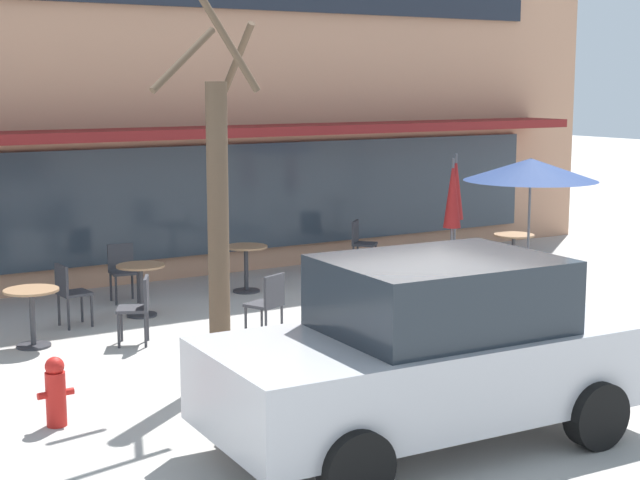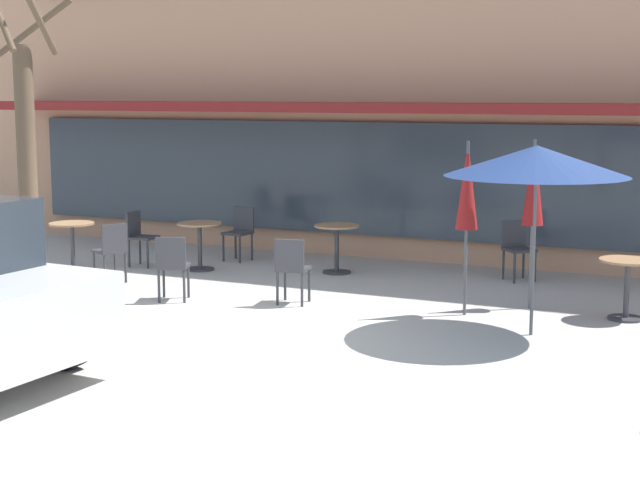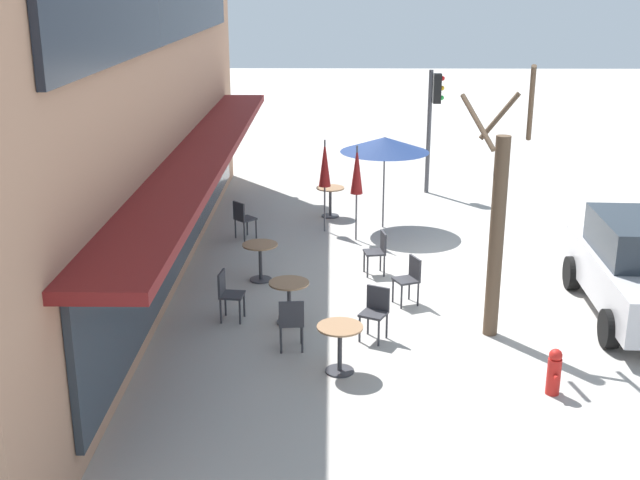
# 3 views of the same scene
# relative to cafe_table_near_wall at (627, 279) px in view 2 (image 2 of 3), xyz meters

# --- Properties ---
(ground_plane) EXTENTS (80.00, 80.00, 0.00)m
(ground_plane) POSITION_rel_cafe_table_near_wall_xyz_m (-4.34, -3.03, -0.52)
(ground_plane) COLOR #ADA8A0
(building_facade) EXTENTS (17.56, 9.10, 7.18)m
(building_facade) POSITION_rel_cafe_table_near_wall_xyz_m (-4.34, 6.94, 3.07)
(building_facade) COLOR tan
(building_facade) RESTS_ON ground
(cafe_table_near_wall) EXTENTS (0.70, 0.70, 0.76)m
(cafe_table_near_wall) POSITION_rel_cafe_table_near_wall_xyz_m (0.00, 0.00, 0.00)
(cafe_table_near_wall) COLOR #333338
(cafe_table_near_wall) RESTS_ON ground
(cafe_table_streetside) EXTENTS (0.70, 0.70, 0.76)m
(cafe_table_streetside) POSITION_rel_cafe_table_near_wall_xyz_m (-6.61, 0.70, 0.00)
(cafe_table_streetside) COLOR #333338
(cafe_table_streetside) RESTS_ON ground
(cafe_table_by_tree) EXTENTS (0.70, 0.70, 0.76)m
(cafe_table_by_tree) POSITION_rel_cafe_table_near_wall_xyz_m (-8.43, -0.16, 0.00)
(cafe_table_by_tree) COLOR #333338
(cafe_table_by_tree) RESTS_ON ground
(cafe_table_mid_patio) EXTENTS (0.70, 0.70, 0.76)m
(cafe_table_mid_patio) POSITION_rel_cafe_table_near_wall_xyz_m (-4.54, 1.38, 0.00)
(cafe_table_mid_patio) COLOR #333338
(cafe_table_mid_patio) RESTS_ON ground
(patio_umbrella_green_folded) EXTENTS (0.28, 0.28, 2.20)m
(patio_umbrella_green_folded) POSITION_rel_cafe_table_near_wall_xyz_m (-1.89, -0.59, 1.11)
(patio_umbrella_green_folded) COLOR #4C4C51
(patio_umbrella_green_folded) RESTS_ON ground
(patio_umbrella_cream_folded) EXTENTS (0.28, 0.28, 2.20)m
(patio_umbrella_cream_folded) POSITION_rel_cafe_table_near_wall_xyz_m (-1.23, 0.13, 1.11)
(patio_umbrella_cream_folded) COLOR #4C4C51
(patio_umbrella_cream_folded) RESTS_ON ground
(patio_umbrella_corner_open) EXTENTS (2.10, 2.10, 2.20)m
(patio_umbrella_corner_open) POSITION_rel_cafe_table_near_wall_xyz_m (-0.89, -1.27, 1.51)
(patio_umbrella_corner_open) COLOR #4C4C51
(patio_umbrella_corner_open) RESTS_ON ground
(cafe_chair_0) EXTENTS (0.52, 0.52, 0.89)m
(cafe_chair_0) POSITION_rel_cafe_table_near_wall_xyz_m (-5.70, -1.46, 0.01)
(cafe_chair_0) COLOR #333338
(cafe_chair_0) RESTS_ON ground
(cafe_chair_1) EXTENTS (0.54, 0.54, 0.89)m
(cafe_chair_1) POSITION_rel_cafe_table_near_wall_xyz_m (-7.22, -0.75, 0.01)
(cafe_chair_1) COLOR #333338
(cafe_chair_1) RESTS_ON ground
(cafe_chair_2) EXTENTS (0.44, 0.44, 0.89)m
(cafe_chair_2) POSITION_rel_cafe_table_near_wall_xyz_m (-6.49, 1.78, 0.01)
(cafe_chair_2) COLOR #333338
(cafe_chair_2) RESTS_ON ground
(cafe_chair_3) EXTENTS (0.43, 0.43, 0.89)m
(cafe_chair_3) POSITION_rel_cafe_table_near_wall_xyz_m (-7.70, 0.61, 0.01)
(cafe_chair_3) COLOR #333338
(cafe_chair_3) RESTS_ON ground
(cafe_chair_4) EXTENTS (0.57, 0.57, 0.89)m
(cafe_chair_4) POSITION_rel_cafe_table_near_wall_xyz_m (-1.86, 2.01, 0.01)
(cafe_chair_4) COLOR #333338
(cafe_chair_4) RESTS_ON ground
(cafe_chair_5) EXTENTS (0.46, 0.46, 0.89)m
(cafe_chair_5) POSITION_rel_cafe_table_near_wall_xyz_m (-4.15, -0.97, 0.01)
(cafe_chair_5) COLOR #333338
(cafe_chair_5) RESTS_ON ground
(street_tree) EXTENTS (1.02, 1.18, 4.52)m
(street_tree) POSITION_rel_cafe_table_near_wall_xyz_m (-7.02, -2.71, 1.39)
(street_tree) COLOR brown
(street_tree) RESTS_ON ground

